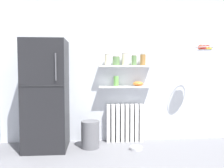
{
  "coord_description": "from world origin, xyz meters",
  "views": [
    {
      "loc": [
        -0.57,
        -2.2,
        1.29
      ],
      "look_at": [
        -0.28,
        1.6,
        1.05
      ],
      "focal_mm": 37.91,
      "sensor_mm": 36.0,
      "label": 1
    }
  ],
  "objects_px": {
    "storage_jar_0": "(107,60)",
    "hanging_fruit_basket": "(204,48)",
    "storage_jar_1": "(116,61)",
    "shelf_bowl": "(138,84)",
    "trash_bin": "(90,134)",
    "refrigerator": "(46,95)",
    "storage_jar_3": "(134,60)",
    "storage_jar_2": "(125,59)",
    "pet_food_bowl": "(136,148)",
    "storage_jar_4": "(143,60)",
    "radiator": "(125,123)",
    "vase": "(116,81)"
  },
  "relations": [
    {
      "from": "storage_jar_0",
      "to": "hanging_fruit_basket",
      "type": "relative_size",
      "value": 0.7
    },
    {
      "from": "storage_jar_1",
      "to": "shelf_bowl",
      "type": "height_order",
      "value": "storage_jar_1"
    },
    {
      "from": "storage_jar_0",
      "to": "trash_bin",
      "type": "height_order",
      "value": "storage_jar_0"
    },
    {
      "from": "refrigerator",
      "to": "hanging_fruit_basket",
      "type": "xyz_separation_m",
      "value": [
        2.55,
        -0.13,
        0.76
      ]
    },
    {
      "from": "storage_jar_3",
      "to": "hanging_fruit_basket",
      "type": "bearing_deg",
      "value": -18.21
    },
    {
      "from": "hanging_fruit_basket",
      "to": "shelf_bowl",
      "type": "bearing_deg",
      "value": 160.56
    },
    {
      "from": "refrigerator",
      "to": "shelf_bowl",
      "type": "xyz_separation_m",
      "value": [
        1.54,
        0.23,
        0.16
      ]
    },
    {
      "from": "storage_jar_1",
      "to": "storage_jar_2",
      "type": "distance_m",
      "value": 0.16
    },
    {
      "from": "refrigerator",
      "to": "storage_jar_2",
      "type": "height_order",
      "value": "refrigerator"
    },
    {
      "from": "storage_jar_2",
      "to": "pet_food_bowl",
      "type": "xyz_separation_m",
      "value": [
        0.13,
        -0.42,
        -1.44
      ]
    },
    {
      "from": "pet_food_bowl",
      "to": "hanging_fruit_basket",
      "type": "distance_m",
      "value": 1.96
    },
    {
      "from": "storage_jar_2",
      "to": "shelf_bowl",
      "type": "xyz_separation_m",
      "value": [
        0.23,
        0.0,
        -0.43
      ]
    },
    {
      "from": "storage_jar_0",
      "to": "storage_jar_1",
      "type": "xyz_separation_m",
      "value": [
        0.16,
        -0.0,
        -0.01
      ]
    },
    {
      "from": "storage_jar_2",
      "to": "trash_bin",
      "type": "distance_m",
      "value": 1.4
    },
    {
      "from": "pet_food_bowl",
      "to": "storage_jar_4",
      "type": "bearing_deg",
      "value": 65.99
    },
    {
      "from": "shelf_bowl",
      "to": "hanging_fruit_basket",
      "type": "distance_m",
      "value": 1.23
    },
    {
      "from": "storage_jar_0",
      "to": "pet_food_bowl",
      "type": "relative_size",
      "value": 0.99
    },
    {
      "from": "hanging_fruit_basket",
      "to": "radiator",
      "type": "bearing_deg",
      "value": 162.68
    },
    {
      "from": "storage_jar_3",
      "to": "shelf_bowl",
      "type": "relative_size",
      "value": 1.03
    },
    {
      "from": "storage_jar_3",
      "to": "shelf_bowl",
      "type": "bearing_deg",
      "value": 0.0
    },
    {
      "from": "vase",
      "to": "pet_food_bowl",
      "type": "relative_size",
      "value": 0.88
    },
    {
      "from": "refrigerator",
      "to": "storage_jar_1",
      "type": "xyz_separation_m",
      "value": [
        1.15,
        0.23,
        0.56
      ]
    },
    {
      "from": "storage_jar_1",
      "to": "storage_jar_4",
      "type": "height_order",
      "value": "storage_jar_4"
    },
    {
      "from": "storage_jar_1",
      "to": "vase",
      "type": "height_order",
      "value": "storage_jar_1"
    },
    {
      "from": "storage_jar_1",
      "to": "storage_jar_2",
      "type": "bearing_deg",
      "value": 0.0
    },
    {
      "from": "refrigerator",
      "to": "pet_food_bowl",
      "type": "relative_size",
      "value": 8.82
    },
    {
      "from": "storage_jar_0",
      "to": "pet_food_bowl",
      "type": "xyz_separation_m",
      "value": [
        0.44,
        -0.42,
        -1.43
      ]
    },
    {
      "from": "pet_food_bowl",
      "to": "trash_bin",
      "type": "bearing_deg",
      "value": 168.23
    },
    {
      "from": "refrigerator",
      "to": "storage_jar_4",
      "type": "relative_size",
      "value": 8.39
    },
    {
      "from": "storage_jar_1",
      "to": "trash_bin",
      "type": "xyz_separation_m",
      "value": [
        -0.45,
        -0.27,
        -1.21
      ]
    },
    {
      "from": "radiator",
      "to": "storage_jar_3",
      "type": "distance_m",
      "value": 1.12
    },
    {
      "from": "storage_jar_3",
      "to": "hanging_fruit_basket",
      "type": "relative_size",
      "value": 0.67
    },
    {
      "from": "radiator",
      "to": "storage_jar_2",
      "type": "xyz_separation_m",
      "value": [
        0.0,
        -0.03,
        1.12
      ]
    },
    {
      "from": "refrigerator",
      "to": "trash_bin",
      "type": "xyz_separation_m",
      "value": [
        0.7,
        -0.04,
        -0.65
      ]
    },
    {
      "from": "vase",
      "to": "storage_jar_0",
      "type": "bearing_deg",
      "value": 180.0
    },
    {
      "from": "refrigerator",
      "to": "storage_jar_1",
      "type": "distance_m",
      "value": 1.3
    },
    {
      "from": "refrigerator",
      "to": "storage_jar_1",
      "type": "bearing_deg",
      "value": 11.26
    },
    {
      "from": "pet_food_bowl",
      "to": "hanging_fruit_basket",
      "type": "xyz_separation_m",
      "value": [
        1.12,
        0.06,
        1.61
      ]
    },
    {
      "from": "vase",
      "to": "shelf_bowl",
      "type": "relative_size",
      "value": 0.97
    },
    {
      "from": "radiator",
      "to": "shelf_bowl",
      "type": "distance_m",
      "value": 0.74
    },
    {
      "from": "storage_jar_0",
      "to": "trash_bin",
      "type": "distance_m",
      "value": 1.29
    },
    {
      "from": "refrigerator",
      "to": "storage_jar_2",
      "type": "bearing_deg",
      "value": 9.94
    },
    {
      "from": "shelf_bowl",
      "to": "trash_bin",
      "type": "height_order",
      "value": "shelf_bowl"
    },
    {
      "from": "storage_jar_4",
      "to": "pet_food_bowl",
      "type": "height_order",
      "value": "storage_jar_4"
    },
    {
      "from": "shelf_bowl",
      "to": "trash_bin",
      "type": "distance_m",
      "value": 1.2
    },
    {
      "from": "vase",
      "to": "storage_jar_4",
      "type": "bearing_deg",
      "value": 0.0
    },
    {
      "from": "refrigerator",
      "to": "vase",
      "type": "relative_size",
      "value": 9.99
    },
    {
      "from": "shelf_bowl",
      "to": "trash_bin",
      "type": "relative_size",
      "value": 0.41
    },
    {
      "from": "storage_jar_1",
      "to": "storage_jar_3",
      "type": "distance_m",
      "value": 0.31
    },
    {
      "from": "storage_jar_1",
      "to": "storage_jar_4",
      "type": "xyz_separation_m",
      "value": [
        0.47,
        0.0,
        0.02
      ]
    }
  ]
}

